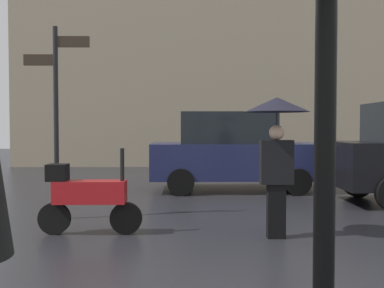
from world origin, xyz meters
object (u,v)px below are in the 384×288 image
(parked_car_right, at_px, (233,151))
(street_signpost, at_px, (56,103))
(parked_scooter, at_px, (87,196))
(pedestrian_with_umbrella, at_px, (277,130))

(parked_car_right, relative_size, street_signpost, 1.27)
(parked_scooter, bearing_deg, pedestrian_with_umbrella, -18.94)
(parked_scooter, distance_m, parked_car_right, 5.21)
(parked_scooter, xyz_separation_m, street_signpost, (-0.73, 1.08, 1.37))
(pedestrian_with_umbrella, distance_m, parked_scooter, 2.83)
(pedestrian_with_umbrella, xyz_separation_m, parked_car_right, (-0.10, 4.76, -0.53))
(parked_car_right, height_order, street_signpost, street_signpost)
(pedestrian_with_umbrella, bearing_deg, parked_scooter, -130.91)
(parked_scooter, distance_m, street_signpost, 1.89)
(pedestrian_with_umbrella, distance_m, street_signpost, 3.67)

